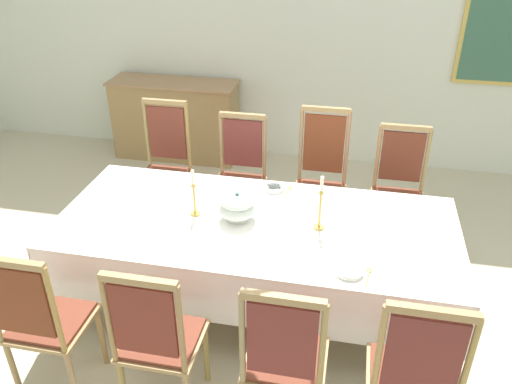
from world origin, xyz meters
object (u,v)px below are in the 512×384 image
(dining_table, at_px, (256,230))
(chair_north_a, at_px, (165,165))
(spoon_primary, at_px, (289,189))
(candlestick_west, at_px, (194,197))
(sideboard, at_px, (176,120))
(chair_south_d, at_px, (413,376))
(chair_south_c, at_px, (284,358))
(chair_north_d, at_px, (398,189))
(chair_south_a, at_px, (43,320))
(chair_north_b, at_px, (240,174))
(chair_south_b, at_px, (157,338))
(chair_north_c, at_px, (321,178))
(bowl_near_left, at_px, (274,188))
(candlestick_east, at_px, (320,208))
(soup_tureen, at_px, (237,206))
(spoon_secondary, at_px, (369,272))
(bowl_near_right, at_px, (349,271))

(dining_table, distance_m, chair_north_a, 1.44)
(spoon_primary, bearing_deg, candlestick_west, -130.46)
(sideboard, bearing_deg, chair_south_d, 125.91)
(chair_south_c, xyz_separation_m, chair_north_d, (0.65, 1.98, -0.00))
(chair_south_a, xyz_separation_m, spoon_primary, (1.20, 1.47, 0.19))
(chair_south_a, height_order, chair_north_b, chair_south_a)
(chair_south_a, distance_m, chair_south_d, 2.05)
(chair_south_a, xyz_separation_m, chair_north_d, (2.05, 1.98, -0.00))
(chair_south_b, xyz_separation_m, chair_north_c, (0.70, 1.99, 0.03))
(sideboard, bearing_deg, chair_north_a, 105.86)
(chair_south_b, xyz_separation_m, chair_north_b, (-0.00, 1.98, -0.00))
(bowl_near_left, bearing_deg, chair_south_a, -126.92)
(dining_table, xyz_separation_m, chair_south_b, (-0.35, -0.99, -0.11))
(chair_north_d, relative_size, candlestick_east, 2.79)
(chair_north_a, bearing_deg, chair_south_d, 135.82)
(chair_north_c, xyz_separation_m, chair_south_d, (0.65, -1.99, -0.02))
(soup_tureen, bearing_deg, dining_table, 0.00)
(candlestick_east, relative_size, spoon_secondary, 2.19)
(bowl_near_right, relative_size, spoon_primary, 0.92)
(chair_south_b, height_order, chair_north_d, chair_north_d)
(dining_table, bearing_deg, candlestick_east, -0.00)
(chair_south_d, xyz_separation_m, candlestick_west, (-1.44, 0.99, 0.30))
(sideboard, bearing_deg, chair_south_c, 118.01)
(chair_south_a, bearing_deg, chair_south_d, -0.09)
(chair_north_a, xyz_separation_m, chair_north_c, (1.40, 0.00, 0.01))
(dining_table, bearing_deg, chair_south_d, -44.63)
(chair_north_d, xyz_separation_m, candlestick_east, (-0.58, -0.99, 0.34))
(spoon_primary, bearing_deg, chair_south_c, -72.01)
(chair_south_c, height_order, bowl_near_right, chair_south_c)
(chair_south_b, distance_m, chair_north_d, 2.40)
(chair_south_c, distance_m, sideboard, 3.81)
(chair_south_a, xyz_separation_m, chair_south_c, (1.40, -0.00, 0.00))
(bowl_near_left, relative_size, spoon_secondary, 0.87)
(dining_table, bearing_deg, bowl_near_right, -34.25)
(chair_north_b, distance_m, bowl_near_right, 1.76)
(chair_south_d, bearing_deg, chair_north_c, 108.05)
(chair_south_b, distance_m, bowl_near_right, 1.16)
(spoon_primary, bearing_deg, dining_table, -97.97)
(chair_south_a, bearing_deg, bowl_near_right, 17.93)
(chair_north_a, bearing_deg, chair_south_c, 125.15)
(chair_north_c, height_order, spoon_secondary, chair_north_c)
(chair_north_c, bearing_deg, chair_south_c, 90.00)
(candlestick_west, height_order, bowl_near_left, candlestick_west)
(chair_south_b, distance_m, chair_north_b, 1.98)
(chair_north_a, distance_m, sideboard, 1.44)
(chair_south_d, distance_m, soup_tureen, 1.53)
(candlestick_east, distance_m, spoon_primary, 0.57)
(chair_north_d, bearing_deg, candlestick_east, 59.80)
(chair_north_d, height_order, sideboard, chair_north_d)
(candlestick_east, relative_size, sideboard, 0.27)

